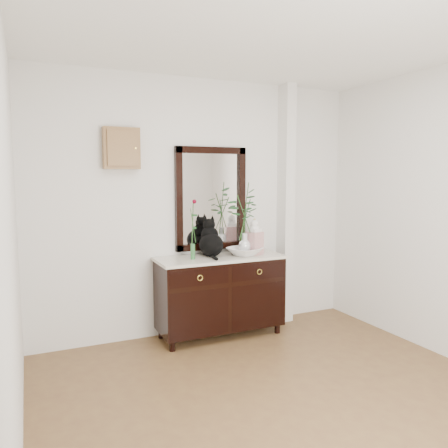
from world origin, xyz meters
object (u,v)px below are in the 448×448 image
cat (211,237)px  ginger_jar (254,236)px  sideboard (220,292)px  lotus_bowl (245,251)px

cat → ginger_jar: size_ratio=1.03×
sideboard → lotus_bowl: (0.26, -0.05, 0.42)m
sideboard → cat: cat is taller
cat → ginger_jar: (0.46, -0.10, -0.01)m
cat → sideboard: bearing=-32.4°
sideboard → ginger_jar: bearing=-5.5°
sideboard → cat: bearing=141.8°
lotus_bowl → ginger_jar: 0.20m
ginger_jar → lotus_bowl: bearing=-173.1°
cat → lotus_bowl: bearing=-12.4°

